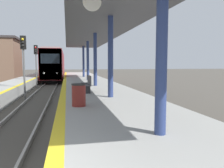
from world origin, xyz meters
TOP-DOWN VIEW (x-y plane):
  - train at (0.00, 35.00)m, footprint 2.65×23.15m
  - signal_mid at (-0.95, 12.86)m, footprint 0.36×0.31m
  - signal_far at (-1.12, 20.19)m, footprint 0.36×0.31m
  - station_canopy at (3.88, 12.94)m, footprint 4.12×28.10m
  - trash_bin at (2.29, 5.37)m, footprint 0.53×0.53m
  - bench at (2.96, 9.39)m, footprint 0.44×1.57m

SIDE VIEW (x-z plane):
  - trash_bin at x=2.29m, z-range 0.88..1.72m
  - bench at x=2.96m, z-range 0.91..1.83m
  - train at x=0.00m, z-range 0.04..4.57m
  - signal_mid at x=-0.95m, z-range 0.87..5.18m
  - signal_far at x=-1.12m, z-range 0.87..5.18m
  - station_canopy at x=3.88m, z-range 2.66..6.63m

